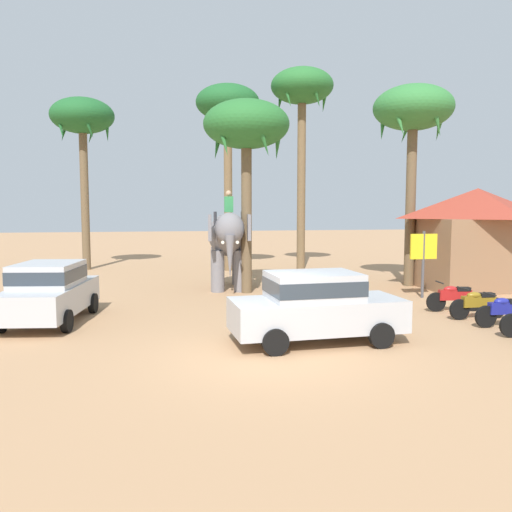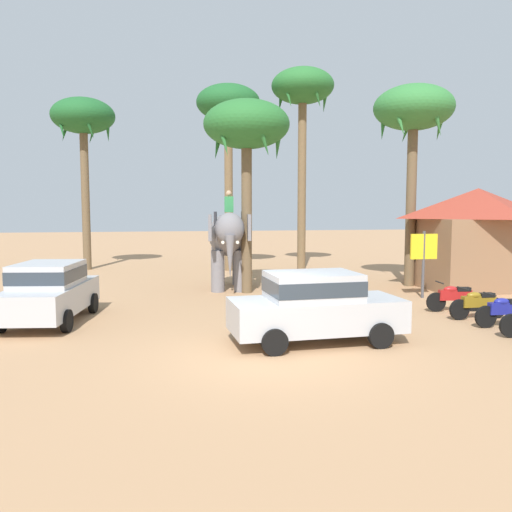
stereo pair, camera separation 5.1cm
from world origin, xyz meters
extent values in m
plane|color=tan|center=(0.00, 0.00, 0.00)|extent=(120.00, 120.00, 0.00)
cube|color=#B7BABF|center=(1.52, 1.09, 0.68)|extent=(4.19, 1.94, 0.76)
cube|color=#B7BABF|center=(1.42, 1.08, 1.38)|extent=(2.19, 1.68, 0.64)
cube|color=#2D3842|center=(1.42, 1.08, 1.38)|extent=(2.21, 1.70, 0.35)
cylinder|color=black|center=(2.73, 2.01, 0.30)|extent=(0.61, 0.22, 0.60)
cylinder|color=black|center=(2.84, 0.31, 0.30)|extent=(0.61, 0.22, 0.60)
cylinder|color=black|center=(0.20, 1.86, 0.30)|extent=(0.61, 0.22, 0.60)
cylinder|color=black|center=(0.30, 0.16, 0.30)|extent=(0.61, 0.22, 0.60)
cube|color=#B7BABF|center=(-5.26, 4.56, 0.68)|extent=(2.23, 4.29, 0.76)
cube|color=#B7BABF|center=(-5.27, 4.46, 1.38)|extent=(1.83, 2.29, 0.64)
cube|color=#2D3842|center=(-5.27, 4.46, 1.38)|extent=(1.85, 2.31, 0.35)
cylinder|color=black|center=(-5.93, 5.93, 0.30)|extent=(0.26, 0.62, 0.60)
cylinder|color=black|center=(-4.25, 5.70, 0.30)|extent=(0.26, 0.62, 0.60)
cylinder|color=black|center=(-6.27, 3.41, 0.30)|extent=(0.26, 0.62, 0.60)
cylinder|color=black|center=(-4.59, 3.18, 0.30)|extent=(0.26, 0.62, 0.60)
ellipsoid|color=slate|center=(0.48, 9.88, 2.15)|extent=(1.89, 3.24, 1.70)
cylinder|color=slate|center=(0.83, 8.91, 0.80)|extent=(0.52, 0.52, 1.60)
cylinder|color=slate|center=(-0.05, 9.00, 0.80)|extent=(0.52, 0.52, 1.60)
cylinder|color=slate|center=(1.00, 10.77, 0.80)|extent=(0.52, 0.52, 1.60)
cylinder|color=slate|center=(0.13, 10.85, 0.80)|extent=(0.52, 0.52, 1.60)
ellipsoid|color=slate|center=(0.32, 8.26, 2.45)|extent=(1.19, 1.10, 1.20)
cube|color=slate|center=(1.05, 8.29, 2.50)|extent=(0.20, 0.81, 0.96)
cube|color=slate|center=(-0.39, 8.43, 2.50)|extent=(0.20, 0.81, 0.96)
cone|color=slate|center=(0.28, 7.81, 1.45)|extent=(0.39, 0.39, 1.60)
cone|color=beige|center=(0.54, 7.84, 1.95)|extent=(0.17, 0.57, 0.21)
cone|color=beige|center=(0.02, 7.89, 1.95)|extent=(0.17, 0.57, 0.21)
cube|color=#338C4C|center=(0.40, 9.03, 3.35)|extent=(0.36, 0.27, 0.60)
sphere|color=tan|center=(0.40, 9.03, 3.77)|extent=(0.22, 0.22, 0.22)
cylinder|color=#333338|center=(0.91, 8.98, 2.80)|extent=(0.12, 0.12, 0.55)
cylinder|color=#333338|center=(-0.12, 9.08, 2.80)|extent=(0.12, 0.12, 0.55)
cylinder|color=black|center=(6.45, 0.67, 0.30)|extent=(0.61, 0.19, 0.60)
cylinder|color=black|center=(6.46, 1.76, 0.30)|extent=(0.60, 0.11, 0.60)
cube|color=navy|center=(7.06, 1.74, 0.52)|extent=(1.02, 0.22, 0.32)
ellipsoid|color=navy|center=(6.91, 1.75, 0.70)|extent=(0.44, 0.25, 0.20)
cylinder|color=black|center=(6.55, 1.75, 0.92)|extent=(0.05, 0.55, 0.04)
cylinder|color=black|center=(6.32, 2.79, 0.30)|extent=(0.60, 0.11, 0.60)
cylinder|color=black|center=(7.52, 2.82, 0.30)|extent=(0.60, 0.11, 0.60)
cube|color=olive|center=(6.92, 2.81, 0.52)|extent=(1.02, 0.22, 0.32)
ellipsoid|color=olive|center=(6.77, 2.80, 0.70)|extent=(0.45, 0.25, 0.20)
cube|color=black|center=(7.17, 2.81, 0.70)|extent=(0.45, 0.23, 0.12)
cylinder|color=black|center=(6.41, 2.79, 0.92)|extent=(0.05, 0.55, 0.04)
cylinder|color=black|center=(6.26, 4.01, 0.30)|extent=(0.61, 0.16, 0.60)
cylinder|color=black|center=(7.45, 3.89, 0.30)|extent=(0.61, 0.16, 0.60)
cube|color=red|center=(6.86, 3.95, 0.52)|extent=(1.03, 0.30, 0.32)
ellipsoid|color=red|center=(6.71, 3.96, 0.70)|extent=(0.46, 0.28, 0.20)
cube|color=black|center=(7.10, 3.92, 0.70)|extent=(0.46, 0.26, 0.12)
cylinder|color=black|center=(6.35, 4.00, 0.92)|extent=(0.09, 0.55, 0.04)
cylinder|color=brown|center=(5.03, 15.68, 4.61)|extent=(0.43, 0.43, 9.22)
ellipsoid|color=#286B2D|center=(5.03, 15.68, 9.42)|extent=(3.20, 3.20, 1.80)
cone|color=#286B2D|center=(6.23, 15.68, 8.92)|extent=(0.40, 0.92, 1.64)
cone|color=#286B2D|center=(5.40, 16.82, 8.92)|extent=(0.91, 0.57, 1.67)
cone|color=#286B2D|center=(4.06, 16.38, 8.92)|extent=(0.73, 0.83, 1.69)
cone|color=#286B2D|center=(4.06, 14.97, 8.92)|extent=(0.73, 0.83, 1.69)
cone|color=#286B2D|center=(5.40, 14.53, 8.92)|extent=(0.91, 0.57, 1.67)
cylinder|color=brown|center=(1.20, 15.71, 4.13)|extent=(0.42, 0.42, 8.26)
ellipsoid|color=#1E5B28|center=(1.20, 15.71, 8.46)|extent=(3.20, 3.20, 1.80)
cone|color=#1E5B28|center=(2.40, 15.71, 7.96)|extent=(0.40, 0.92, 1.64)
cone|color=#1E5B28|center=(1.58, 16.85, 7.96)|extent=(0.91, 0.57, 1.67)
cone|color=#1E5B28|center=(0.23, 16.41, 7.96)|extent=(0.73, 0.83, 1.69)
cone|color=#1E5B28|center=(0.23, 15.00, 7.96)|extent=(0.73, 0.83, 1.69)
cone|color=#1E5B28|center=(1.58, 14.57, 7.96)|extent=(0.91, 0.57, 1.67)
cylinder|color=brown|center=(1.02, 8.63, 3.05)|extent=(0.39, 0.39, 6.10)
ellipsoid|color=#286B2D|center=(1.02, 8.63, 6.30)|extent=(3.20, 3.20, 1.80)
cone|color=#286B2D|center=(2.22, 8.63, 5.80)|extent=(0.40, 0.92, 1.64)
cone|color=#286B2D|center=(1.39, 9.77, 5.80)|extent=(0.91, 0.57, 1.67)
cone|color=#286B2D|center=(0.05, 9.33, 5.80)|extent=(0.73, 0.83, 1.69)
cone|color=#286B2D|center=(0.05, 7.92, 5.80)|extent=(0.73, 0.83, 1.69)
cone|color=#286B2D|center=(1.39, 7.49, 5.80)|extent=(0.91, 0.57, 1.67)
cylinder|color=brown|center=(-6.04, 17.39, 3.84)|extent=(0.41, 0.41, 7.69)
ellipsoid|color=#1E5B28|center=(-6.04, 17.39, 7.89)|extent=(3.20, 3.20, 1.80)
cone|color=#1E5B28|center=(-4.84, 17.39, 7.39)|extent=(0.40, 0.92, 1.64)
cone|color=#1E5B28|center=(-5.67, 18.53, 7.39)|extent=(0.91, 0.57, 1.67)
cone|color=#1E5B28|center=(-7.01, 18.10, 7.39)|extent=(0.73, 0.83, 1.69)
cone|color=#1E5B28|center=(-7.01, 16.69, 7.39)|extent=(0.73, 0.83, 1.69)
cone|color=#1E5B28|center=(-5.67, 16.25, 7.39)|extent=(0.91, 0.57, 1.67)
cylinder|color=brown|center=(7.92, 9.20, 3.52)|extent=(0.40, 0.40, 7.04)
ellipsoid|color=#337A38|center=(7.92, 9.20, 7.24)|extent=(3.20, 3.20, 1.80)
cone|color=#337A38|center=(9.12, 9.20, 6.74)|extent=(0.40, 0.92, 1.64)
cone|color=#337A38|center=(8.29, 10.34, 6.74)|extent=(0.91, 0.57, 1.67)
cone|color=#337A38|center=(6.94, 9.91, 6.74)|extent=(0.73, 0.83, 1.69)
cone|color=#337A38|center=(6.94, 8.50, 6.74)|extent=(0.73, 0.83, 1.69)
cone|color=#337A38|center=(8.29, 8.06, 6.74)|extent=(0.91, 0.57, 1.67)
cube|color=#8C6647|center=(10.34, 8.29, 1.40)|extent=(4.44, 3.65, 2.80)
pyramid|color=#9E3828|center=(10.34, 8.29, 3.40)|extent=(5.05, 4.26, 1.20)
cylinder|color=#4C4C51|center=(7.06, 6.40, 1.20)|extent=(0.10, 0.10, 2.40)
cube|color=yellow|center=(7.06, 6.40, 1.85)|extent=(1.00, 0.08, 0.90)
camera|label=1|loc=(-2.09, -10.78, 3.25)|focal=36.59mm
camera|label=2|loc=(-2.04, -10.79, 3.25)|focal=36.59mm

